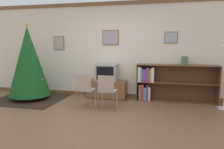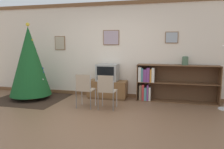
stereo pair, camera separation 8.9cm
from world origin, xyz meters
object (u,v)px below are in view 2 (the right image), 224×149
tv_console (108,89)px  bookshelf (162,83)px  folding_chair_left (85,89)px  television (107,72)px  christmas_tree (30,61)px  vase (185,61)px  folding_chair_right (107,90)px

tv_console → bookshelf: bookshelf is taller
folding_chair_left → television: bearing=75.7°
christmas_tree → vase: size_ratio=9.37×
tv_console → folding_chair_right: folding_chair_right is taller
folding_chair_left → tv_console: bearing=75.7°
tv_console → television: television is taller
television → tv_console: bearing=90.0°
tv_console → folding_chair_left: size_ratio=1.33×
vase → folding_chair_left: bearing=-153.7°
folding_chair_right → vase: 2.22m
folding_chair_left → christmas_tree: bearing=164.5°
tv_console → folding_chair_right: 1.12m
christmas_tree → folding_chair_right: christmas_tree is taller
folding_chair_left → bookshelf: size_ratio=0.39×
television → folding_chair_left: size_ratio=0.71×
television → folding_chair_right: (0.27, -1.07, -0.26)m
tv_console → television: (0.00, -0.00, 0.48)m
christmas_tree → folding_chair_left: size_ratio=2.55×
tv_console → folding_chair_right: (0.27, -1.07, 0.22)m
folding_chair_left → folding_chair_right: (0.54, 0.00, 0.00)m
christmas_tree → folding_chair_right: size_ratio=2.55×
tv_console → television: size_ratio=1.86×
christmas_tree → folding_chair_right: 2.47m
folding_chair_right → vase: size_ratio=3.67×
folding_chair_left → folding_chair_right: 0.54m
folding_chair_left → vase: 2.68m
folding_chair_right → folding_chair_left: bearing=180.0°
folding_chair_right → bookshelf: (1.23, 1.13, 0.02)m
tv_console → folding_chair_left: folding_chair_left is taller
television → folding_chair_left: television is taller
tv_console → christmas_tree: bearing=-164.8°
christmas_tree → vase: 4.19m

